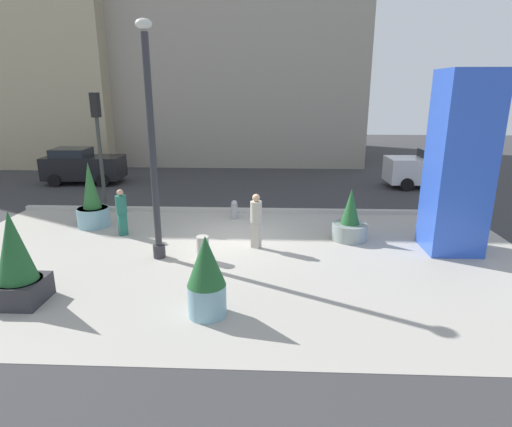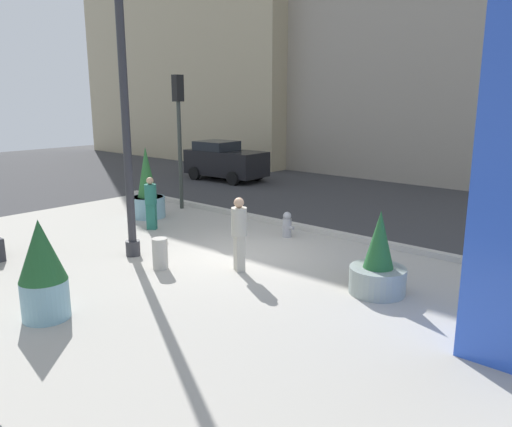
{
  "view_description": "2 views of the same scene",
  "coord_description": "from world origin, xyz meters",
  "px_view_note": "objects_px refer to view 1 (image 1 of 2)",
  "views": [
    {
      "loc": [
        1.28,
        -13.47,
        4.84
      ],
      "look_at": [
        0.73,
        -0.88,
        1.13
      ],
      "focal_mm": 29.78,
      "sensor_mm": 36.0,
      "label": 1
    },
    {
      "loc": [
        8.4,
        -9.04,
        3.98
      ],
      "look_at": [
        1.28,
        -0.94,
        1.47
      ],
      "focal_mm": 35.48,
      "sensor_mm": 36.0,
      "label": 2
    }
  ],
  "objects_px": {
    "potted_plant_mid_plaza": "(92,204)",
    "potted_plant_by_pillar": "(350,222)",
    "potted_plant_near_right": "(16,262)",
    "concrete_bollard": "(203,249)",
    "art_pillar_blue": "(459,164)",
    "pedestrian_on_sidewalk": "(122,210)",
    "traffic_light_far_side": "(98,134)",
    "car_far_lane": "(83,166)",
    "lamp_post": "(152,150)",
    "potted_plant_near_left": "(206,277)",
    "fire_hydrant": "(234,210)",
    "car_curb_west": "(428,169)",
    "pedestrian_by_curb": "(256,218)"
  },
  "relations": [
    {
      "from": "potted_plant_mid_plaza",
      "to": "potted_plant_by_pillar",
      "type": "distance_m",
      "value": 9.13
    },
    {
      "from": "potted_plant_near_right",
      "to": "concrete_bollard",
      "type": "bearing_deg",
      "value": 35.11
    },
    {
      "from": "art_pillar_blue",
      "to": "concrete_bollard",
      "type": "bearing_deg",
      "value": -170.72
    },
    {
      "from": "concrete_bollard",
      "to": "pedestrian_on_sidewalk",
      "type": "relative_size",
      "value": 0.46
    },
    {
      "from": "traffic_light_far_side",
      "to": "car_far_lane",
      "type": "distance_m",
      "value": 6.93
    },
    {
      "from": "lamp_post",
      "to": "car_far_lane",
      "type": "relative_size",
      "value": 1.61
    },
    {
      "from": "potted_plant_near_left",
      "to": "fire_hydrant",
      "type": "distance_m",
      "value": 7.28
    },
    {
      "from": "lamp_post",
      "to": "concrete_bollard",
      "type": "relative_size",
      "value": 8.76
    },
    {
      "from": "potted_plant_mid_plaza",
      "to": "fire_hydrant",
      "type": "bearing_deg",
      "value": 12.62
    },
    {
      "from": "potted_plant_near_left",
      "to": "potted_plant_mid_plaza",
      "type": "relative_size",
      "value": 0.79
    },
    {
      "from": "art_pillar_blue",
      "to": "fire_hydrant",
      "type": "relative_size",
      "value": 7.18
    },
    {
      "from": "potted_plant_mid_plaza",
      "to": "pedestrian_on_sidewalk",
      "type": "xyz_separation_m",
      "value": [
        1.41,
        -0.92,
        0.05
      ]
    },
    {
      "from": "traffic_light_far_side",
      "to": "lamp_post",
      "type": "bearing_deg",
      "value": -53.26
    },
    {
      "from": "potted_plant_by_pillar",
      "to": "traffic_light_far_side",
      "type": "xyz_separation_m",
      "value": [
        -9.26,
        2.67,
        2.56
      ]
    },
    {
      "from": "car_curb_west",
      "to": "potted_plant_near_left",
      "type": "bearing_deg",
      "value": -124.87
    },
    {
      "from": "potted_plant_near_left",
      "to": "fire_hydrant",
      "type": "relative_size",
      "value": 2.5
    },
    {
      "from": "potted_plant_by_pillar",
      "to": "concrete_bollard",
      "type": "xyz_separation_m",
      "value": [
        -4.56,
        -2.01,
        -0.23
      ]
    },
    {
      "from": "potted_plant_near_left",
      "to": "car_curb_west",
      "type": "xyz_separation_m",
      "value": [
        9.22,
        13.23,
        0.02
      ]
    },
    {
      "from": "fire_hydrant",
      "to": "car_far_lane",
      "type": "height_order",
      "value": "car_far_lane"
    },
    {
      "from": "lamp_post",
      "to": "potted_plant_by_pillar",
      "type": "bearing_deg",
      "value": 17.23
    },
    {
      "from": "potted_plant_mid_plaza",
      "to": "car_curb_west",
      "type": "distance_m",
      "value": 16.0
    },
    {
      "from": "potted_plant_mid_plaza",
      "to": "pedestrian_by_curb",
      "type": "distance_m",
      "value": 6.31
    },
    {
      "from": "potted_plant_by_pillar",
      "to": "fire_hydrant",
      "type": "height_order",
      "value": "potted_plant_by_pillar"
    },
    {
      "from": "lamp_post",
      "to": "potted_plant_near_right",
      "type": "height_order",
      "value": "lamp_post"
    },
    {
      "from": "potted_plant_near_right",
      "to": "potted_plant_by_pillar",
      "type": "distance_m",
      "value": 9.64
    },
    {
      "from": "potted_plant_near_right",
      "to": "fire_hydrant",
      "type": "relative_size",
      "value": 3.0
    },
    {
      "from": "potted_plant_near_right",
      "to": "concrete_bollard",
      "type": "distance_m",
      "value": 4.74
    },
    {
      "from": "potted_plant_near_left",
      "to": "pedestrian_on_sidewalk",
      "type": "xyz_separation_m",
      "value": [
        -3.7,
        5.21,
        -0.04
      ]
    },
    {
      "from": "potted_plant_near_right",
      "to": "pedestrian_on_sidewalk",
      "type": "bearing_deg",
      "value": 81.2
    },
    {
      "from": "traffic_light_far_side",
      "to": "potted_plant_mid_plaza",
      "type": "bearing_deg",
      "value": -83.34
    },
    {
      "from": "art_pillar_blue",
      "to": "potted_plant_mid_plaza",
      "type": "xyz_separation_m",
      "value": [
        -12.02,
        1.81,
        -1.84
      ]
    },
    {
      "from": "potted_plant_mid_plaza",
      "to": "pedestrian_on_sidewalk",
      "type": "bearing_deg",
      "value": -33.2
    },
    {
      "from": "potted_plant_by_pillar",
      "to": "pedestrian_by_curb",
      "type": "distance_m",
      "value": 3.21
    },
    {
      "from": "art_pillar_blue",
      "to": "car_far_lane",
      "type": "bearing_deg",
      "value": 149.77
    },
    {
      "from": "potted_plant_near_right",
      "to": "traffic_light_far_side",
      "type": "height_order",
      "value": "traffic_light_far_side"
    },
    {
      "from": "fire_hydrant",
      "to": "potted_plant_near_right",
      "type": "bearing_deg",
      "value": -122.52
    },
    {
      "from": "potted_plant_near_left",
      "to": "concrete_bollard",
      "type": "xyz_separation_m",
      "value": [
        -0.61,
        3.09,
        -0.56
      ]
    },
    {
      "from": "potted_plant_near_left",
      "to": "pedestrian_on_sidewalk",
      "type": "relative_size",
      "value": 1.16
    },
    {
      "from": "potted_plant_mid_plaza",
      "to": "traffic_light_far_side",
      "type": "xyz_separation_m",
      "value": [
        -0.19,
        1.64,
        2.32
      ]
    },
    {
      "from": "potted_plant_by_pillar",
      "to": "concrete_bollard",
      "type": "height_order",
      "value": "potted_plant_by_pillar"
    },
    {
      "from": "potted_plant_near_left",
      "to": "pedestrian_by_curb",
      "type": "height_order",
      "value": "potted_plant_near_left"
    },
    {
      "from": "concrete_bollard",
      "to": "pedestrian_by_curb",
      "type": "bearing_deg",
      "value": 36.55
    },
    {
      "from": "lamp_post",
      "to": "potted_plant_by_pillar",
      "type": "distance_m",
      "value": 6.7
    },
    {
      "from": "car_curb_west",
      "to": "pedestrian_by_curb",
      "type": "xyz_separation_m",
      "value": [
        -8.33,
        -9.03,
        0.02
      ]
    },
    {
      "from": "art_pillar_blue",
      "to": "potted_plant_near_left",
      "type": "bearing_deg",
      "value": -147.96
    },
    {
      "from": "art_pillar_blue",
      "to": "potted_plant_near_right",
      "type": "bearing_deg",
      "value": -160.91
    },
    {
      "from": "potted_plant_by_pillar",
      "to": "car_far_lane",
      "type": "height_order",
      "value": "car_far_lane"
    },
    {
      "from": "lamp_post",
      "to": "art_pillar_blue",
      "type": "xyz_separation_m",
      "value": [
        8.85,
        1.05,
        -0.51
      ]
    },
    {
      "from": "art_pillar_blue",
      "to": "pedestrian_on_sidewalk",
      "type": "distance_m",
      "value": 10.8
    },
    {
      "from": "potted_plant_near_left",
      "to": "potted_plant_mid_plaza",
      "type": "distance_m",
      "value": 7.98
    }
  ]
}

